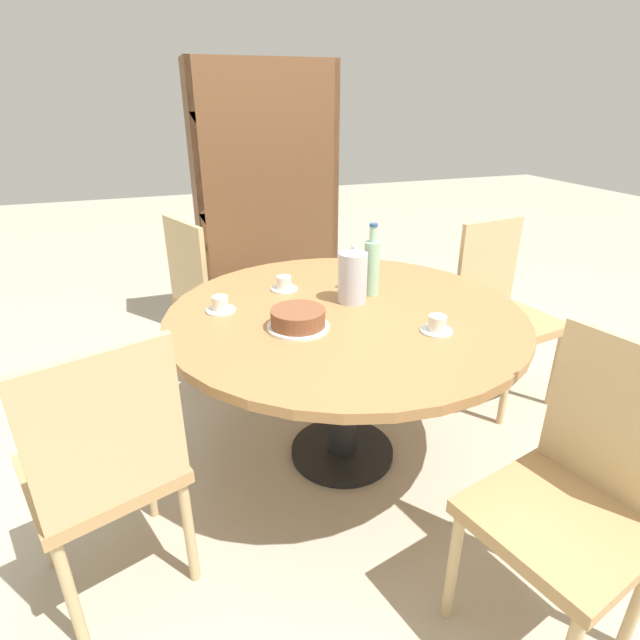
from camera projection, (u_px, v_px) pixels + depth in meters
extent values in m
plane|color=#B2A893|center=(342.00, 453.00, 2.29)|extent=(14.00, 14.00, 0.00)
cylinder|color=black|center=(342.00, 450.00, 2.28)|extent=(0.46, 0.46, 0.03)
cylinder|color=black|center=(343.00, 387.00, 2.14)|extent=(0.12, 0.12, 0.65)
cylinder|color=#9E7042|center=(345.00, 315.00, 2.00)|extent=(1.43, 1.43, 0.04)
cylinder|color=tan|center=(270.00, 340.00, 2.88)|extent=(0.03, 0.03, 0.42)
cylinder|color=tan|center=(237.00, 321.00, 3.13)|extent=(0.03, 0.03, 0.42)
cylinder|color=tan|center=(215.00, 360.00, 2.66)|extent=(0.03, 0.03, 0.42)
cylinder|color=tan|center=(184.00, 337.00, 2.91)|extent=(0.03, 0.03, 0.42)
cube|color=tan|center=(224.00, 302.00, 2.80)|extent=(0.54, 0.54, 0.04)
cube|color=tan|center=(186.00, 265.00, 2.58)|extent=(0.16, 0.38, 0.46)
cylinder|color=tan|center=(147.00, 472.00, 1.87)|extent=(0.03, 0.03, 0.42)
cylinder|color=tan|center=(42.00, 518.00, 1.66)|extent=(0.03, 0.03, 0.42)
cylinder|color=tan|center=(189.00, 532.00, 1.61)|extent=(0.03, 0.03, 0.42)
cylinder|color=tan|center=(71.00, 595.00, 1.41)|extent=(0.03, 0.03, 0.42)
cube|color=tan|center=(102.00, 469.00, 1.54)|extent=(0.53, 0.53, 0.04)
cube|color=tan|center=(108.00, 432.00, 1.30)|extent=(0.39, 0.15, 0.46)
cylinder|color=tan|center=(453.00, 566.00, 1.49)|extent=(0.03, 0.03, 0.42)
cylinder|color=tan|center=(528.00, 516.00, 1.67)|extent=(0.03, 0.03, 0.42)
cylinder|color=tan|center=(639.00, 598.00, 1.40)|extent=(0.03, 0.03, 0.42)
cube|color=tan|center=(559.00, 522.00, 1.35)|extent=(0.51, 0.51, 0.04)
cube|color=tan|center=(621.00, 421.00, 1.34)|extent=(0.12, 0.39, 0.46)
cylinder|color=tan|center=(506.00, 387.00, 2.42)|extent=(0.03, 0.03, 0.42)
cylinder|color=tan|center=(555.00, 369.00, 2.57)|extent=(0.03, 0.03, 0.42)
cylinder|color=tan|center=(454.00, 356.00, 2.70)|extent=(0.03, 0.03, 0.42)
cylinder|color=tan|center=(501.00, 341.00, 2.86)|extent=(0.03, 0.03, 0.42)
cube|color=tan|center=(510.00, 322.00, 2.54)|extent=(0.48, 0.48, 0.04)
cube|color=tan|center=(488.00, 264.00, 2.60)|extent=(0.40, 0.09, 0.46)
cube|color=brown|center=(328.00, 200.00, 3.38)|extent=(0.04, 0.28, 1.70)
cube|color=brown|center=(199.00, 209.00, 3.11)|extent=(0.04, 0.28, 1.70)
cube|color=brown|center=(271.00, 209.00, 3.13)|extent=(0.90, 0.02, 1.70)
cube|color=brown|center=(271.00, 321.00, 3.59)|extent=(0.83, 0.27, 0.04)
cube|color=brown|center=(268.00, 247.00, 3.36)|extent=(0.83, 0.27, 0.04)
cube|color=brown|center=(264.00, 159.00, 3.13)|extent=(0.83, 0.27, 0.04)
cube|color=brown|center=(260.00, 61.00, 2.91)|extent=(0.83, 0.27, 0.04)
cube|color=teal|center=(303.00, 290.00, 3.56)|extent=(0.36, 0.21, 0.39)
cube|color=#B72D28|center=(237.00, 294.00, 3.40)|extent=(0.36, 0.21, 0.45)
cube|color=orange|center=(300.00, 207.00, 3.32)|extent=(0.37, 0.21, 0.48)
cube|color=beige|center=(232.00, 210.00, 3.17)|extent=(0.37, 0.21, 0.49)
cube|color=orange|center=(300.00, 121.00, 3.10)|extent=(0.36, 0.21, 0.41)
cube|color=#703384|center=(225.00, 124.00, 2.96)|extent=(0.36, 0.21, 0.39)
cylinder|color=silver|center=(353.00, 278.00, 2.05)|extent=(0.12, 0.12, 0.21)
cone|color=silver|center=(353.00, 251.00, 2.00)|extent=(0.11, 0.11, 0.02)
sphere|color=silver|center=(353.00, 246.00, 1.99)|extent=(0.02, 0.02, 0.02)
cylinder|color=#99C6A3|center=(372.00, 269.00, 2.12)|extent=(0.07, 0.07, 0.23)
cylinder|color=#99C6A3|center=(373.00, 234.00, 2.06)|extent=(0.03, 0.03, 0.07)
cylinder|color=#2D5184|center=(374.00, 225.00, 2.04)|extent=(0.03, 0.03, 0.01)
cylinder|color=white|center=(298.00, 327.00, 1.84)|extent=(0.23, 0.23, 0.01)
cylinder|color=brown|center=(298.00, 317.00, 1.83)|extent=(0.20, 0.20, 0.06)
cylinder|color=silver|center=(436.00, 331.00, 1.82)|extent=(0.12, 0.12, 0.01)
cylinder|color=silver|center=(437.00, 323.00, 1.80)|extent=(0.06, 0.06, 0.05)
cylinder|color=silver|center=(221.00, 310.00, 1.99)|extent=(0.12, 0.12, 0.01)
cylinder|color=silver|center=(220.00, 303.00, 1.98)|extent=(0.06, 0.06, 0.05)
cylinder|color=silver|center=(353.00, 264.00, 2.54)|extent=(0.12, 0.12, 0.01)
cylinder|color=silver|center=(353.00, 258.00, 2.53)|extent=(0.06, 0.06, 0.05)
cylinder|color=silver|center=(284.00, 289.00, 2.21)|extent=(0.12, 0.12, 0.01)
cylinder|color=silver|center=(284.00, 282.00, 2.20)|extent=(0.06, 0.06, 0.05)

